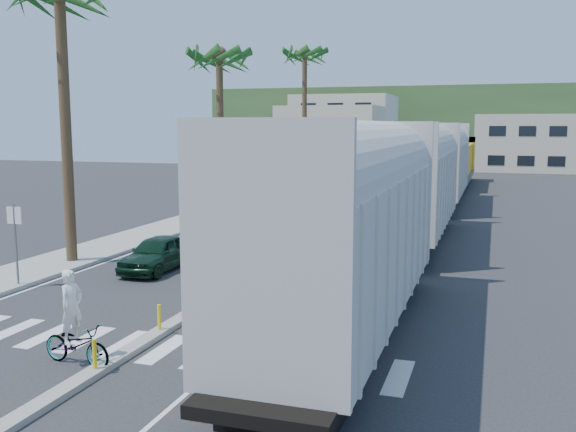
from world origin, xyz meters
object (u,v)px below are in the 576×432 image
at_px(car_second, 218,232).
at_px(cyclist, 76,335).
at_px(street_sign, 15,233).
at_px(car_lead, 157,253).

height_order(car_second, cyclist, cyclist).
relative_size(street_sign, car_second, 0.65).
distance_m(street_sign, car_lead, 5.32).
xyz_separation_m(car_lead, cyclist, (3.18, -9.56, 0.05)).
distance_m(car_lead, cyclist, 10.08).
relative_size(street_sign, cyclist, 1.28).
distance_m(street_sign, car_second, 9.80).
height_order(street_sign, car_second, street_sign).
height_order(street_sign, cyclist, street_sign).
xyz_separation_m(street_sign, car_lead, (3.33, 3.95, -1.28)).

